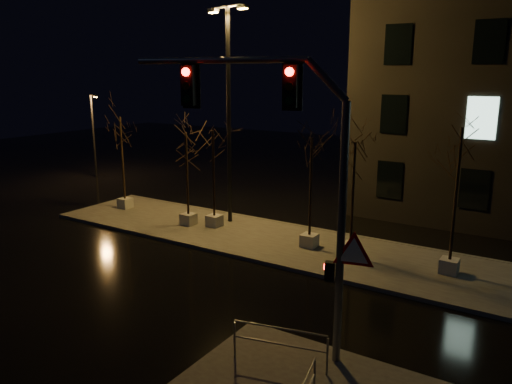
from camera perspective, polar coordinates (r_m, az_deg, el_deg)
The scene contains 12 objects.
ground at distance 18.56m, azimuth -9.49°, elevation -10.46°, with size 90.00×90.00×0.00m, color black.
median at distance 23.02m, azimuth 0.50°, elevation -5.30°, with size 22.00×5.00×0.15m, color #47453F.
tree_0 at distance 28.04m, azimuth -15.16°, elevation 6.03°, with size 1.80×1.80×5.19m.
tree_1 at distance 24.24m, azimuth -7.96°, elevation 4.42°, with size 1.80×1.80×4.71m.
tree_2 at distance 23.81m, azimuth -4.92°, elevation 4.57°, with size 1.80×1.80×4.84m.
tree_3 at distance 20.91m, azimuth 6.34°, elevation 3.37°, with size 1.80×1.80×4.86m.
tree_4 at distance 20.02m, azimuth 11.14°, elevation 2.69°, with size 1.80×1.80×4.83m.
tree_5 at distance 19.21m, azimuth 22.20°, elevation 3.28°, with size 1.80×1.80×5.61m.
traffic_signal_mast at distance 12.28m, azimuth 4.23°, elevation 2.83°, with size 6.14×1.57×7.69m.
streetlight_main at distance 24.36m, azimuth -3.15°, elevation 10.27°, with size 2.58×0.88×10.37m.
streetlight_far at distance 38.19m, azimuth -18.06°, elevation 6.51°, with size 1.15×0.54×6.03m.
guard_rail_a at distance 13.17m, azimuth 2.72°, elevation -16.63°, with size 2.44×0.62×1.08m.
Camera 1 is at (11.50, -12.53, 7.43)m, focal length 35.00 mm.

